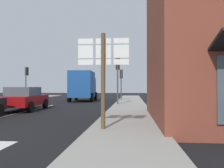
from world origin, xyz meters
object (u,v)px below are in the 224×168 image
delivery_truck (83,85)px  traffic_light_far_right (121,78)px  route_sign_post (103,71)px  traffic_light_far_left (26,76)px  sedan_far (25,98)px  traffic_light_near_right (118,70)px

delivery_truck → traffic_light_far_right: bearing=3.5°
route_sign_post → traffic_light_far_left: (-10.68, 16.76, 0.71)m
traffic_light_far_right → traffic_light_far_left: traffic_light_far_left is taller
sedan_far → delivery_truck: 9.55m
sedan_far → traffic_light_near_right: bearing=33.7°
delivery_truck → traffic_light_far_right: size_ratio=1.56×
route_sign_post → traffic_light_near_right: (-0.19, 10.43, 0.76)m
sedan_far → traffic_light_far_right: 11.29m
sedan_far → delivery_truck: (1.73, 9.35, 0.89)m
delivery_truck → traffic_light_near_right: size_ratio=1.36×
traffic_light_far_right → traffic_light_far_left: bearing=177.1°
delivery_truck → traffic_light_near_right: traffic_light_near_right is taller
delivery_truck → traffic_light_far_right: traffic_light_far_right is taller
route_sign_post → traffic_light_far_right: (-0.19, 16.23, 0.42)m
traffic_light_far_right → traffic_light_far_left: size_ratio=0.89×
traffic_light_far_left → traffic_light_far_right: bearing=-2.9°
traffic_light_far_right → sedan_far: bearing=-120.7°
traffic_light_near_right → route_sign_post: bearing=-89.0°
traffic_light_far_left → traffic_light_near_right: (10.49, -6.33, 0.06)m
delivery_truck → traffic_light_far_left: size_ratio=1.39×
traffic_light_near_right → traffic_light_far_left: bearing=148.9°
traffic_light_near_right → traffic_light_far_right: bearing=90.0°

